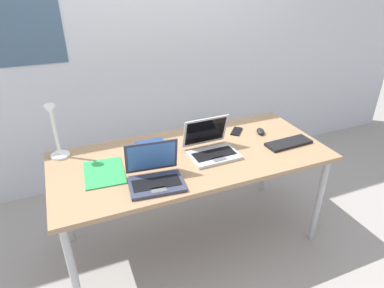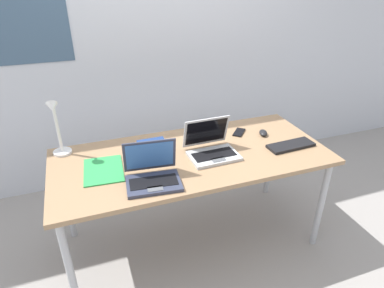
{
  "view_description": "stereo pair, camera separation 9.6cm",
  "coord_description": "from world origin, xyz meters",
  "px_view_note": "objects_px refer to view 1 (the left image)",
  "views": [
    {
      "loc": [
        -0.73,
        -1.75,
        1.84
      ],
      "look_at": [
        0.0,
        0.0,
        0.82
      ],
      "focal_mm": 31.26,
      "sensor_mm": 36.0,
      "label": 1
    },
    {
      "loc": [
        -0.64,
        -1.79,
        1.84
      ],
      "look_at": [
        0.0,
        0.0,
        0.82
      ],
      "focal_mm": 31.26,
      "sensor_mm": 36.0,
      "label": 2
    }
  ],
  "objects_px": {
    "laptop_by_keyboard": "(155,176)",
    "desk_lamp": "(55,131)",
    "computer_mouse": "(260,131)",
    "book_stack": "(151,147)",
    "cell_phone": "(237,131)",
    "external_keyboard": "(289,143)",
    "paper_folder_near_lamp": "(104,173)",
    "laptop_back_right": "(211,148)"
  },
  "relations": [
    {
      "from": "laptop_by_keyboard",
      "to": "external_keyboard",
      "type": "height_order",
      "value": "laptop_by_keyboard"
    },
    {
      "from": "external_keyboard",
      "to": "computer_mouse",
      "type": "distance_m",
      "value": 0.24
    },
    {
      "from": "desk_lamp",
      "to": "laptop_back_right",
      "type": "height_order",
      "value": "desk_lamp"
    },
    {
      "from": "laptop_back_right",
      "to": "cell_phone",
      "type": "relative_size",
      "value": 2.35
    },
    {
      "from": "paper_folder_near_lamp",
      "to": "laptop_by_keyboard",
      "type": "bearing_deg",
      "value": -38.85
    },
    {
      "from": "laptop_by_keyboard",
      "to": "paper_folder_near_lamp",
      "type": "bearing_deg",
      "value": 141.15
    },
    {
      "from": "laptop_back_right",
      "to": "paper_folder_near_lamp",
      "type": "relative_size",
      "value": 1.03
    },
    {
      "from": "desk_lamp",
      "to": "book_stack",
      "type": "bearing_deg",
      "value": -12.29
    },
    {
      "from": "laptop_by_keyboard",
      "to": "book_stack",
      "type": "xyz_separation_m",
      "value": [
        0.08,
        0.36,
        -0.02
      ]
    },
    {
      "from": "book_stack",
      "to": "computer_mouse",
      "type": "bearing_deg",
      "value": -3.82
    },
    {
      "from": "laptop_back_right",
      "to": "paper_folder_near_lamp",
      "type": "distance_m",
      "value": 0.69
    },
    {
      "from": "laptop_by_keyboard",
      "to": "book_stack",
      "type": "height_order",
      "value": "laptop_by_keyboard"
    },
    {
      "from": "book_stack",
      "to": "laptop_back_right",
      "type": "bearing_deg",
      "value": -28.11
    },
    {
      "from": "laptop_by_keyboard",
      "to": "laptop_back_right",
      "type": "distance_m",
      "value": 0.47
    },
    {
      "from": "desk_lamp",
      "to": "external_keyboard",
      "type": "bearing_deg",
      "value": -15.21
    },
    {
      "from": "laptop_back_right",
      "to": "book_stack",
      "type": "height_order",
      "value": "laptop_back_right"
    },
    {
      "from": "external_keyboard",
      "to": "book_stack",
      "type": "relative_size",
      "value": 1.72
    },
    {
      "from": "desk_lamp",
      "to": "cell_phone",
      "type": "xyz_separation_m",
      "value": [
        1.24,
        -0.09,
        -0.19
      ]
    },
    {
      "from": "laptop_back_right",
      "to": "paper_folder_near_lamp",
      "type": "xyz_separation_m",
      "value": [
        -0.69,
        0.03,
        -0.04
      ]
    },
    {
      "from": "laptop_back_right",
      "to": "external_keyboard",
      "type": "bearing_deg",
      "value": -9.07
    },
    {
      "from": "desk_lamp",
      "to": "cell_phone",
      "type": "height_order",
      "value": "desk_lamp"
    },
    {
      "from": "cell_phone",
      "to": "paper_folder_near_lamp",
      "type": "bearing_deg",
      "value": -127.34
    },
    {
      "from": "desk_lamp",
      "to": "computer_mouse",
      "type": "relative_size",
      "value": 4.17
    },
    {
      "from": "cell_phone",
      "to": "book_stack",
      "type": "height_order",
      "value": "book_stack"
    },
    {
      "from": "desk_lamp",
      "to": "external_keyboard",
      "type": "xyz_separation_m",
      "value": [
        1.47,
        -0.4,
        -0.19
      ]
    },
    {
      "from": "cell_phone",
      "to": "paper_folder_near_lamp",
      "type": "xyz_separation_m",
      "value": [
        -1.01,
        -0.19,
        -0.0
      ]
    },
    {
      "from": "laptop_by_keyboard",
      "to": "cell_phone",
      "type": "xyz_separation_m",
      "value": [
        0.75,
        0.4,
        -0.04
      ]
    },
    {
      "from": "laptop_by_keyboard",
      "to": "desk_lamp",
      "type": "bearing_deg",
      "value": 134.93
    },
    {
      "from": "computer_mouse",
      "to": "external_keyboard",
      "type": "bearing_deg",
      "value": -47.93
    },
    {
      "from": "external_keyboard",
      "to": "cell_phone",
      "type": "xyz_separation_m",
      "value": [
        -0.24,
        0.31,
        -0.01
      ]
    },
    {
      "from": "laptop_back_right",
      "to": "laptop_by_keyboard",
      "type": "bearing_deg",
      "value": -158.35
    },
    {
      "from": "computer_mouse",
      "to": "cell_phone",
      "type": "bearing_deg",
      "value": 170.47
    },
    {
      "from": "cell_phone",
      "to": "book_stack",
      "type": "xyz_separation_m",
      "value": [
        -0.67,
        -0.03,
        0.02
      ]
    },
    {
      "from": "desk_lamp",
      "to": "book_stack",
      "type": "height_order",
      "value": "desk_lamp"
    },
    {
      "from": "cell_phone",
      "to": "paper_folder_near_lamp",
      "type": "distance_m",
      "value": 1.03
    },
    {
      "from": "desk_lamp",
      "to": "book_stack",
      "type": "xyz_separation_m",
      "value": [
        0.57,
        -0.12,
        -0.17
      ]
    },
    {
      "from": "laptop_back_right",
      "to": "computer_mouse",
      "type": "height_order",
      "value": "laptop_back_right"
    },
    {
      "from": "desk_lamp",
      "to": "computer_mouse",
      "type": "distance_m",
      "value": 1.41
    },
    {
      "from": "external_keyboard",
      "to": "paper_folder_near_lamp",
      "type": "distance_m",
      "value": 1.25
    },
    {
      "from": "laptop_by_keyboard",
      "to": "cell_phone",
      "type": "height_order",
      "value": "laptop_by_keyboard"
    },
    {
      "from": "external_keyboard",
      "to": "paper_folder_near_lamp",
      "type": "height_order",
      "value": "external_keyboard"
    },
    {
      "from": "book_stack",
      "to": "paper_folder_near_lamp",
      "type": "bearing_deg",
      "value": -155.2
    }
  ]
}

